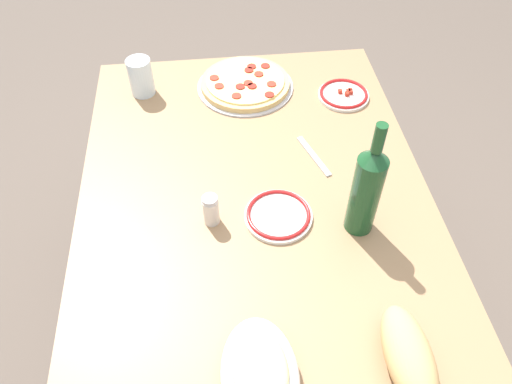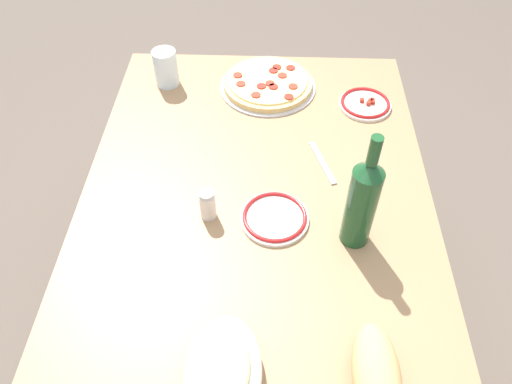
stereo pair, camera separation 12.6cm
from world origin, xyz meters
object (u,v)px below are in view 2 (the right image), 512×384
object	(u,v)px
side_plate_near	(365,104)
spice_shaker	(208,204)
baked_pasta_dish	(223,372)
pepperoni_pizza	(268,84)
wine_bottle	(362,202)
water_glass	(166,68)
dining_table	(256,228)
bread_loaf	(377,377)
side_plate_far	(275,218)

from	to	relation	value
side_plate_near	spice_shaker	size ratio (longest dim) A/B	1.85
baked_pasta_dish	spice_shaker	bearing A→B (deg)	-170.15
baked_pasta_dish	pepperoni_pizza	bearing A→B (deg)	176.13
baked_pasta_dish	spice_shaker	size ratio (longest dim) A/B	2.76
wine_bottle	water_glass	distance (m)	0.82
baked_pasta_dish	water_glass	xyz separation A→B (m)	(-0.96, -0.26, 0.02)
dining_table	bread_loaf	distance (m)	0.55
baked_pasta_dish	wine_bottle	xyz separation A→B (m)	(-0.36, 0.29, 0.09)
bread_loaf	water_glass	bearing A→B (deg)	-150.17
wine_bottle	side_plate_far	xyz separation A→B (m)	(-0.05, -0.19, -0.12)
wine_bottle	pepperoni_pizza	bearing A→B (deg)	-159.58
wine_bottle	bread_loaf	xyz separation A→B (m)	(0.36, 0.00, -0.09)
pepperoni_pizza	water_glass	size ratio (longest dim) A/B	2.61
pepperoni_pizza	spice_shaker	bearing A→B (deg)	-14.15
pepperoni_pizza	side_plate_near	size ratio (longest dim) A/B	1.93
wine_bottle	side_plate_far	bearing A→B (deg)	-103.68
water_glass	bread_loaf	bearing A→B (deg)	29.83
wine_bottle	water_glass	xyz separation A→B (m)	(-0.60, -0.55, -0.07)
water_glass	spice_shaker	size ratio (longest dim) A/B	1.36
side_plate_near	baked_pasta_dish	bearing A→B (deg)	-22.96
pepperoni_pizza	baked_pasta_dish	distance (m)	0.96
dining_table	side_plate_far	size ratio (longest dim) A/B	7.73
pepperoni_pizza	wine_bottle	bearing A→B (deg)	20.42
wine_bottle	dining_table	bearing A→B (deg)	-114.79
dining_table	spice_shaker	world-z (taller)	spice_shaker
baked_pasta_dish	bread_loaf	xyz separation A→B (m)	(-0.00, 0.29, 0.00)
side_plate_far	side_plate_near	bearing A→B (deg)	149.36
baked_pasta_dish	side_plate_far	distance (m)	0.42
dining_table	side_plate_far	xyz separation A→B (m)	(0.06, 0.05, 0.13)
side_plate_near	spice_shaker	distance (m)	0.63
spice_shaker	water_glass	bearing A→B (deg)	-161.00
baked_pasta_dish	side_plate_far	size ratio (longest dim) A/B	1.40
baked_pasta_dish	side_plate_near	xyz separation A→B (m)	(-0.87, 0.37, -0.03)
side_plate_near	bread_loaf	size ratio (longest dim) A/B	0.73
pepperoni_pizza	bread_loaf	distance (m)	0.98
pepperoni_pizza	spice_shaker	distance (m)	0.56
water_glass	pepperoni_pizza	bearing A→B (deg)	88.46
dining_table	baked_pasta_dish	xyz separation A→B (m)	(0.47, -0.04, 0.16)
water_glass	side_plate_far	size ratio (longest dim) A/B	0.69
side_plate_far	wine_bottle	bearing A→B (deg)	76.32
side_plate_near	side_plate_far	xyz separation A→B (m)	(0.46, -0.27, -0.00)
baked_pasta_dish	bread_loaf	size ratio (longest dim) A/B	1.09
bread_loaf	spice_shaker	bearing A→B (deg)	-138.70
spice_shaker	baked_pasta_dish	bearing A→B (deg)	9.85
dining_table	bread_loaf	xyz separation A→B (m)	(0.47, 0.25, 0.16)
baked_pasta_dish	bread_loaf	bearing A→B (deg)	90.30
wine_bottle	spice_shaker	distance (m)	0.37
water_glass	side_plate_far	distance (m)	0.66
pepperoni_pizza	wine_bottle	world-z (taller)	wine_bottle
spice_shaker	side_plate_near	bearing A→B (deg)	136.02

